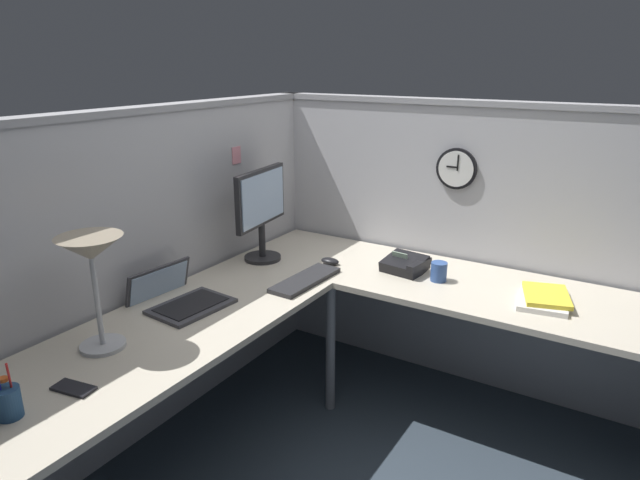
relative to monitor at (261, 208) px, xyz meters
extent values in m
plane|color=#2D3842|center=(-0.23, -0.64, -1.02)|extent=(6.80, 6.80, 0.00)
cube|color=#B2B2B7|center=(-0.60, 0.23, -0.25)|extent=(2.57, 0.10, 1.55)
cube|color=#939399|center=(-0.60, 0.23, 0.54)|extent=(2.57, 0.12, 0.03)
cube|color=#B2B2B7|center=(0.64, -0.90, -0.25)|extent=(0.10, 2.37, 1.55)
cube|color=#939399|center=(0.64, -0.90, 0.54)|extent=(0.12, 2.37, 0.03)
cube|color=beige|center=(-0.61, -0.17, -0.31)|extent=(2.35, 0.66, 0.03)
cube|color=beige|center=(0.24, -1.24, -0.31)|extent=(0.66, 1.49, 0.03)
cylinder|color=slate|center=(-0.07, -0.48, -0.67)|extent=(0.05, 0.05, 0.70)
cylinder|color=#232326|center=(0.00, 0.00, -0.28)|extent=(0.20, 0.20, 0.02)
cylinder|color=#232326|center=(0.00, 0.00, -0.18)|extent=(0.04, 0.04, 0.20)
cube|color=#232326|center=(0.00, 0.00, 0.06)|extent=(0.46, 0.09, 0.30)
cube|color=#99B2D1|center=(0.00, -0.02, 0.06)|extent=(0.42, 0.06, 0.26)
cube|color=#38383D|center=(-0.67, -0.11, -0.29)|extent=(0.36, 0.27, 0.02)
cube|color=black|center=(-0.67, -0.11, -0.28)|extent=(0.30, 0.20, 0.00)
cube|color=#38383D|center=(-0.65, 0.11, -0.25)|extent=(0.34, 0.10, 0.22)
cube|color=#99B2D1|center=(-0.65, 0.10, -0.25)|extent=(0.31, 0.08, 0.18)
cube|color=#232326|center=(-0.15, -0.38, -0.28)|extent=(0.44, 0.16, 0.02)
ellipsoid|color=black|center=(0.13, -0.35, -0.28)|extent=(0.06, 0.10, 0.03)
cylinder|color=#B7BABF|center=(-1.11, -0.08, -0.29)|extent=(0.17, 0.17, 0.02)
cylinder|color=#B7BABF|center=(-1.11, -0.08, -0.09)|extent=(0.02, 0.02, 0.38)
cone|color=gray|center=(-1.11, -0.08, 0.11)|extent=(0.24, 0.24, 0.09)
cylinder|color=navy|center=(-1.55, -0.20, -0.24)|extent=(0.08, 0.08, 0.10)
cylinder|color=#B21E1E|center=(-1.53, -0.21, -0.18)|extent=(0.01, 0.01, 0.13)
cylinder|color=#D8591E|center=(-1.54, -0.19, -0.17)|extent=(0.03, 0.03, 0.01)
cube|color=black|center=(-1.35, -0.23, -0.29)|extent=(0.09, 0.15, 0.01)
cube|color=black|center=(0.24, -0.74, -0.26)|extent=(0.21, 0.22, 0.10)
cube|color=#8CA58C|center=(0.24, -0.71, -0.22)|extent=(0.03, 0.09, 0.04)
cube|color=black|center=(0.23, -0.82, -0.24)|extent=(0.19, 0.06, 0.04)
cube|color=silver|center=(0.20, -1.43, -0.28)|extent=(0.31, 0.25, 0.02)
cube|color=yellow|center=(0.21, -1.44, -0.26)|extent=(0.30, 0.26, 0.02)
cylinder|color=#2D4C8C|center=(0.21, -0.93, -0.25)|extent=(0.08, 0.08, 0.10)
cylinder|color=black|center=(0.58, -0.86, 0.20)|extent=(0.03, 0.22, 0.22)
cylinder|color=white|center=(0.57, -0.86, 0.20)|extent=(0.00, 0.19, 0.19)
cube|color=black|center=(0.56, -0.84, 0.21)|extent=(0.00, 0.06, 0.01)
cube|color=black|center=(0.56, -0.87, 0.24)|extent=(0.00, 0.01, 0.08)
cube|color=pink|center=(0.03, 0.18, 0.26)|extent=(0.07, 0.00, 0.09)
camera|label=1|loc=(-2.30, -1.78, 0.76)|focal=31.47mm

